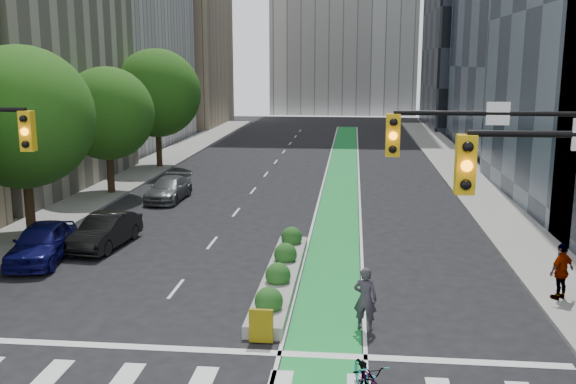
% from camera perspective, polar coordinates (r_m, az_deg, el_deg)
% --- Properties ---
extents(ground, '(160.00, 160.00, 0.00)m').
position_cam_1_polar(ground, '(17.73, -7.24, -15.48)').
color(ground, black).
rests_on(ground, ground).
extents(sidewalk_left, '(3.60, 90.00, 0.15)m').
position_cam_1_polar(sidewalk_left, '(43.97, -14.98, 0.71)').
color(sidewalk_left, gray).
rests_on(sidewalk_left, ground).
extents(sidewalk_right, '(3.60, 90.00, 0.15)m').
position_cam_1_polar(sidewalk_right, '(41.92, 16.80, 0.09)').
color(sidewalk_right, gray).
rests_on(sidewalk_right, ground).
extents(bike_lane_paint, '(2.20, 70.00, 0.01)m').
position_cam_1_polar(bike_lane_paint, '(46.07, 4.82, 1.46)').
color(bike_lane_paint, '#1A8F38').
rests_on(bike_lane_paint, ground).
extents(building_tan_far, '(14.00, 16.00, 26.00)m').
position_cam_1_polar(building_tan_far, '(84.90, -10.79, 14.68)').
color(building_tan_far, tan).
rests_on(building_tan_far, ground).
extents(building_dark_end, '(14.00, 18.00, 28.00)m').
position_cam_1_polar(building_dark_end, '(85.15, 17.43, 15.04)').
color(building_dark_end, black).
rests_on(building_dark_end, ground).
extents(tree_mid, '(6.40, 6.40, 8.78)m').
position_cam_1_polar(tree_mid, '(31.17, -22.54, 6.13)').
color(tree_mid, black).
rests_on(tree_mid, ground).
extents(tree_midfar, '(5.60, 5.60, 7.76)m').
position_cam_1_polar(tree_midfar, '(40.28, -15.77, 6.71)').
color(tree_midfar, black).
rests_on(tree_midfar, ground).
extents(tree_far, '(6.60, 6.60, 9.00)m').
position_cam_1_polar(tree_far, '(49.65, -11.58, 8.60)').
color(tree_far, black).
rests_on(tree_far, ground).
extents(signal_right, '(5.82, 0.51, 7.20)m').
position_cam_1_polar(signal_right, '(16.89, 22.72, -0.36)').
color(signal_right, black).
rests_on(signal_right, ground).
extents(median_planter, '(1.20, 10.26, 1.10)m').
position_cam_1_polar(median_planter, '(23.80, -0.60, -7.23)').
color(median_planter, gray).
rests_on(median_planter, ground).
extents(bicycle, '(1.21, 2.07, 1.03)m').
position_cam_1_polar(bicycle, '(16.27, 7.09, -16.05)').
color(bicycle, gray).
rests_on(bicycle, ground).
extents(cyclist, '(0.82, 0.64, 1.98)m').
position_cam_1_polar(cyclist, '(19.77, 6.88, -9.40)').
color(cyclist, '#322E37').
rests_on(cyclist, ground).
extents(parked_car_left_near, '(2.52, 4.93, 1.61)m').
position_cam_1_polar(parked_car_left_near, '(28.02, -21.02, -4.20)').
color(parked_car_left_near, '#0D0E53').
rests_on(parked_car_left_near, ground).
extents(parked_car_left_mid, '(1.98, 4.58, 1.47)m').
position_cam_1_polar(parked_car_left_mid, '(29.27, -15.92, -3.35)').
color(parked_car_left_mid, black).
rests_on(parked_car_left_mid, ground).
extents(parked_car_left_far, '(2.04, 4.70, 1.35)m').
position_cam_1_polar(parked_car_left_far, '(38.33, -10.56, 0.27)').
color(parked_car_left_far, '#505355').
rests_on(parked_car_left_far, ground).
extents(pedestrian_far, '(1.19, 1.06, 1.93)m').
position_cam_1_polar(pedestrian_far, '(23.54, 23.14, -6.50)').
color(pedestrian_far, gray).
rests_on(pedestrian_far, sidewalk_right).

